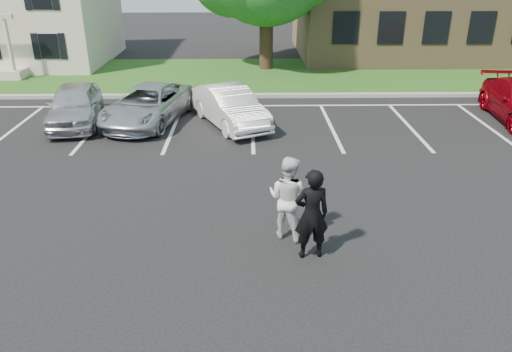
{
  "coord_description": "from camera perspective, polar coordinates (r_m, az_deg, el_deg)",
  "views": [
    {
      "loc": [
        -0.18,
        -8.86,
        5.69
      ],
      "look_at": [
        0.0,
        1.0,
        1.25
      ],
      "focal_mm": 35.0,
      "sensor_mm": 36.0,
      "label": 1
    }
  ],
  "objects": [
    {
      "name": "ground_plane",
      "position": [
        10.53,
        0.1,
        -8.46
      ],
      "size": [
        90.0,
        90.0,
        0.0
      ],
      "primitive_type": "plane",
      "color": "black",
      "rests_on": "ground"
    },
    {
      "name": "curb",
      "position": [
        21.61,
        -0.52,
        9.17
      ],
      "size": [
        40.0,
        0.3,
        0.15
      ],
      "primitive_type": "cube",
      "color": "gray",
      "rests_on": "ground"
    },
    {
      "name": "grass_strip",
      "position": [
        25.5,
        -0.61,
        11.43
      ],
      "size": [
        44.0,
        8.0,
        0.08
      ],
      "primitive_type": "cube",
      "color": "#294814",
      "rests_on": "ground"
    },
    {
      "name": "stall_lines",
      "position": [
        18.77,
        3.87,
        6.55
      ],
      "size": [
        34.0,
        5.36,
        0.01
      ],
      "color": "silver",
      "rests_on": "ground"
    },
    {
      "name": "man_black_suit",
      "position": [
        9.93,
        6.38,
        -4.37
      ],
      "size": [
        0.76,
        0.55,
        1.92
      ],
      "primitive_type": "imported",
      "rotation": [
        0.0,
        0.0,
        3.28
      ],
      "color": "black",
      "rests_on": "ground"
    },
    {
      "name": "man_white_shirt",
      "position": [
        10.61,
        3.67,
        -2.48
      ],
      "size": [
        1.14,
        1.06,
        1.86
      ],
      "primitive_type": "imported",
      "rotation": [
        0.0,
        0.0,
        2.61
      ],
      "color": "silver",
      "rests_on": "ground"
    },
    {
      "name": "car_silver_west",
      "position": [
        19.09,
        -19.99,
        7.67
      ],
      "size": [
        2.37,
        4.42,
        1.43
      ],
      "primitive_type": "imported",
      "rotation": [
        0.0,
        0.0,
        0.17
      ],
      "color": "#BCBBC1",
      "rests_on": "ground"
    },
    {
      "name": "car_silver_minivan",
      "position": [
        18.58,
        -12.24,
        7.97
      ],
      "size": [
        3.26,
        5.11,
        1.31
      ],
      "primitive_type": "imported",
      "rotation": [
        0.0,
        0.0,
        -0.24
      ],
      "color": "#ADB0B5",
      "rests_on": "ground"
    },
    {
      "name": "car_white_sedan",
      "position": [
        17.85,
        -2.97,
        7.92
      ],
      "size": [
        3.06,
        4.37,
        1.37
      ],
      "primitive_type": "imported",
      "rotation": [
        0.0,
        0.0,
        0.44
      ],
      "color": "silver",
      "rests_on": "ground"
    }
  ]
}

